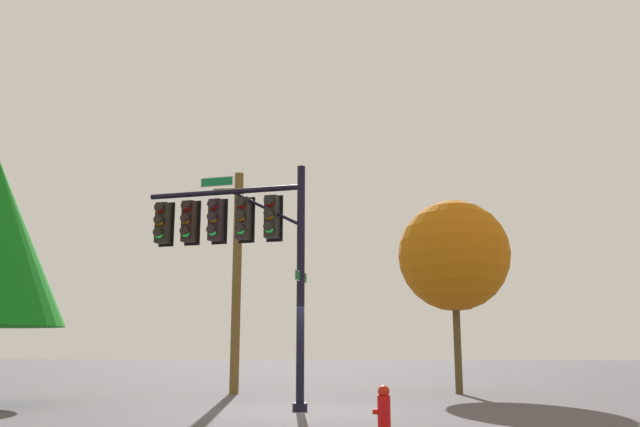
{
  "coord_description": "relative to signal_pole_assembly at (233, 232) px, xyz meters",
  "views": [
    {
      "loc": [
        -2.03,
        16.3,
        1.55
      ],
      "look_at": [
        -0.47,
        -0.16,
        4.88
      ],
      "focal_mm": 36.96,
      "sensor_mm": 36.0,
      "label": 1
    }
  ],
  "objects": [
    {
      "name": "fire_hydrant",
      "position": [
        -3.84,
        3.97,
        -4.05
      ],
      "size": [
        0.33,
        0.24,
        0.83
      ],
      "color": "red",
      "rests_on": "ground_plane"
    },
    {
      "name": "utility_pole",
      "position": [
        1.09,
        -5.44,
        -0.6
      ],
      "size": [
        1.8,
        0.31,
        7.5
      ],
      "color": "brown",
      "rests_on": "ground_plane"
    },
    {
      "name": "tree_near",
      "position": [
        -6.31,
        -5.99,
        0.11
      ],
      "size": [
        3.77,
        3.77,
        6.46
      ],
      "color": "brown",
      "rests_on": "ground_plane"
    },
    {
      "name": "ground_plane",
      "position": [
        -1.83,
        0.31,
        -4.46
      ],
      "size": [
        120.0,
        120.0,
        0.0
      ],
      "primitive_type": "plane",
      "color": "#484549"
    },
    {
      "name": "signal_pole_assembly",
      "position": [
        0.0,
        0.0,
        0.0
      ],
      "size": [
        4.42,
        1.43,
        6.09
      ],
      "color": "black",
      "rests_on": "ground_plane"
    }
  ]
}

